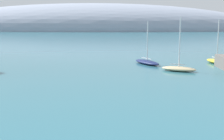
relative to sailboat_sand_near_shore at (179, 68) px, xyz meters
name	(u,v)px	position (x,y,z in m)	size (l,w,h in m)	color
distant_ridge	(89,30)	(-35.14, 190.80, -0.52)	(276.48, 75.26, 41.75)	#8E99AD
sailboat_sand_near_shore	(179,68)	(0.00, 0.00, 0.00)	(6.34, 4.65, 9.15)	#C6B284
sailboat_yellow_mid_mooring	(217,61)	(9.20, 9.18, -0.02)	(3.71, 6.63, 8.65)	yellow
sailboat_navy_outer_mooring	(147,62)	(-4.70, 7.87, -0.05)	(5.63, 7.59, 8.25)	navy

